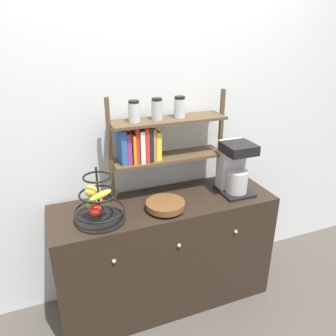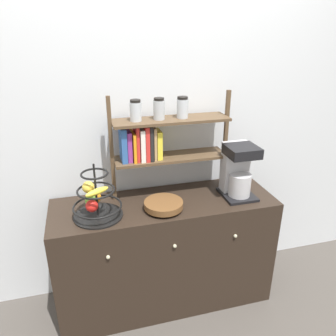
% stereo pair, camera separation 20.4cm
% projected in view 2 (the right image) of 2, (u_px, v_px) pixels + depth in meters
% --- Properties ---
extents(ground_plane, '(12.00, 12.00, 0.00)m').
position_uv_depth(ground_plane, '(174.00, 321.00, 2.24)').
color(ground_plane, '#47423D').
extents(wall_back, '(7.00, 0.05, 2.60)m').
position_uv_depth(wall_back, '(154.00, 116.00, 2.19)').
color(wall_back, silver).
rests_on(wall_back, ground_plane).
extents(sideboard, '(1.46, 0.49, 0.80)m').
position_uv_depth(sideboard, '(165.00, 252.00, 2.29)').
color(sideboard, black).
rests_on(sideboard, ground_plane).
extents(coffee_maker, '(0.21, 0.24, 0.36)m').
position_uv_depth(coffee_maker, '(238.00, 170.00, 2.16)').
color(coffee_maker, black).
rests_on(coffee_maker, sideboard).
extents(fruit_stand, '(0.30, 0.30, 0.34)m').
position_uv_depth(fruit_stand, '(95.00, 200.00, 1.92)').
color(fruit_stand, black).
rests_on(fruit_stand, sideboard).
extents(wooden_bowl, '(0.24, 0.24, 0.06)m').
position_uv_depth(wooden_bowl, '(164.00, 205.00, 2.03)').
color(wooden_bowl, brown).
rests_on(wooden_bowl, sideboard).
extents(shelf_hutch, '(0.79, 0.20, 0.68)m').
position_uv_depth(shelf_hutch, '(156.00, 137.00, 2.08)').
color(shelf_hutch, brown).
rests_on(shelf_hutch, sideboard).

